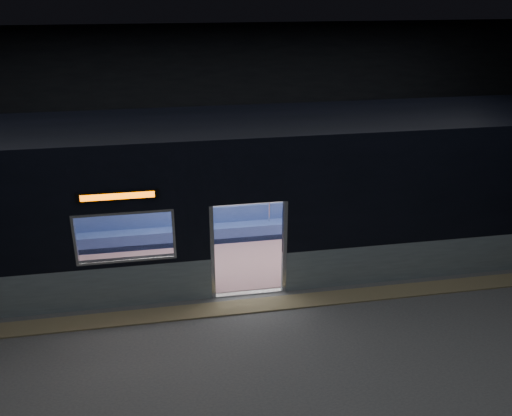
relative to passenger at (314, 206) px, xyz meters
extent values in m
cube|color=#47494C|center=(-2.08, -3.55, -0.81)|extent=(24.00, 14.00, 0.01)
cube|color=black|center=(-2.08, -3.55, 4.17)|extent=(24.00, 14.00, 0.04)
cube|color=black|center=(-2.08, 3.43, 1.69)|extent=(24.00, 0.04, 5.00)
cube|color=#8C7F59|center=(-2.08, -3.00, -0.79)|extent=(22.80, 0.50, 0.03)
cube|color=#8A9CA5|center=(-6.93, -2.49, -0.36)|extent=(8.30, 0.12, 0.90)
cube|color=#8A9CA5|center=(2.77, -2.49, -0.36)|extent=(8.30, 0.12, 0.90)
cube|color=black|center=(2.77, -2.49, 1.24)|extent=(8.30, 0.12, 2.30)
cube|color=black|center=(-2.08, -2.49, 1.82)|extent=(1.40, 0.12, 1.15)
cube|color=#B7BABC|center=(-2.82, -2.49, 0.22)|extent=(0.08, 0.14, 2.05)
cube|color=#B7BABC|center=(-1.34, -2.49, 0.22)|extent=(0.08, 0.14, 2.05)
cube|color=black|center=(-4.53, -2.57, 1.58)|extent=(1.50, 0.04, 0.18)
cube|color=#E85800|center=(-4.53, -2.57, 1.58)|extent=(1.34, 0.03, 0.12)
cube|color=silver|center=(-2.08, 0.39, 0.79)|extent=(18.00, 0.12, 3.20)
cube|color=black|center=(-2.08, -1.05, 2.47)|extent=(18.00, 3.00, 0.15)
cube|color=#856067|center=(-2.08, -1.05, -0.79)|extent=(17.76, 2.76, 0.04)
cube|color=silver|center=(-2.08, -1.05, 1.54)|extent=(17.76, 2.76, 0.10)
cube|color=navy|center=(-2.08, 0.07, -0.56)|extent=(11.00, 0.48, 0.41)
cube|color=navy|center=(-2.08, 0.26, -0.16)|extent=(11.00, 0.10, 0.40)
cube|color=#7D5B5F|center=(-5.38, -2.14, -0.56)|extent=(4.40, 0.48, 0.41)
cube|color=#7D5B5F|center=(1.22, -2.14, -0.56)|extent=(4.40, 0.48, 0.41)
cylinder|color=silver|center=(-3.03, -2.18, 0.36)|extent=(0.04, 0.04, 2.26)
cylinder|color=silver|center=(-3.03, 0.08, 0.36)|extent=(0.04, 0.04, 2.26)
cylinder|color=silver|center=(-1.13, -2.18, 0.36)|extent=(0.04, 0.04, 2.26)
cylinder|color=silver|center=(-1.13, 0.08, 0.36)|extent=(0.04, 0.04, 2.26)
cylinder|color=silver|center=(-2.08, 0.03, 1.14)|extent=(11.00, 0.03, 0.03)
cube|color=black|center=(-0.11, -0.15, -0.28)|extent=(0.17, 0.48, 0.16)
cube|color=black|center=(0.11, -0.15, -0.28)|extent=(0.17, 0.48, 0.16)
cylinder|color=black|center=(-0.11, -0.37, -0.55)|extent=(0.11, 0.11, 0.43)
cylinder|color=black|center=(0.11, -0.37, -0.55)|extent=(0.11, 0.11, 0.43)
cube|color=#CF5877|center=(0.00, 0.04, -0.26)|extent=(0.41, 0.22, 0.20)
cylinder|color=#CF5877|center=(0.00, 0.07, 0.10)|extent=(0.46, 0.46, 0.53)
sphere|color=tan|center=(0.00, 0.05, 0.47)|extent=(0.21, 0.21, 0.21)
sphere|color=black|center=(0.00, 0.09, 0.51)|extent=(0.22, 0.22, 0.22)
cube|color=black|center=(0.03, -0.23, -0.13)|extent=(0.31, 0.29, 0.13)
cube|color=white|center=(-1.20, 0.31, 0.63)|extent=(0.88, 0.03, 0.57)
camera|label=1|loc=(-3.67, -12.14, 5.20)|focal=38.00mm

